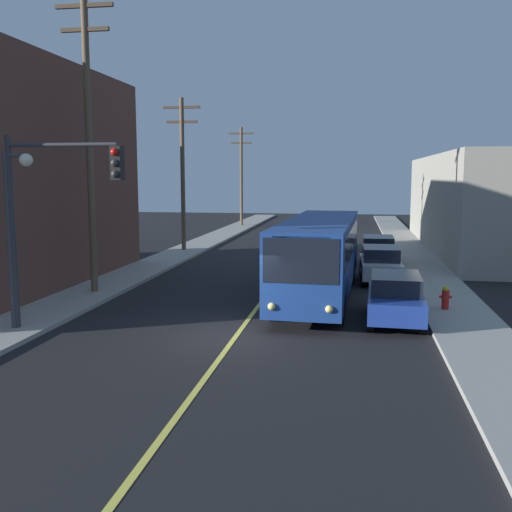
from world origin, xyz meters
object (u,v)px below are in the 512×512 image
object	(u,v)px
parked_car_black	(378,250)
utility_pole_mid	(183,167)
city_bus	(320,253)
traffic_signal_left_corner	(57,196)
parked_car_blue	(395,297)
utility_pole_near	(89,132)
street_lamp_left	(15,214)
utility_pole_far	(241,171)
fire_hydrant	(445,297)
parked_car_silver	(380,263)

from	to	relation	value
parked_car_black	utility_pole_mid	distance (m)	13.70
city_bus	traffic_signal_left_corner	bearing A→B (deg)	-137.58
parked_car_blue	utility_pole_near	size ratio (longest dim) A/B	0.37
street_lamp_left	traffic_signal_left_corner	bearing A→B (deg)	1.20
utility_pole_near	utility_pole_far	xyz separation A→B (m)	(-0.18, 33.75, -1.33)
parked_car_blue	utility_pole_near	world-z (taller)	utility_pole_near
fire_hydrant	street_lamp_left	bearing A→B (deg)	-160.16
utility_pole_far	traffic_signal_left_corner	world-z (taller)	utility_pole_far
parked_car_blue	utility_pole_far	bearing A→B (deg)	108.64
parked_car_silver	utility_pole_near	xyz separation A→B (m)	(-11.93, -5.21, 5.84)
parked_car_black	utility_pole_near	bearing A→B (deg)	-139.87
parked_car_blue	utility_pole_far	xyz separation A→B (m)	(-12.27, 36.38, 4.52)
parked_car_black	parked_car_blue	bearing A→B (deg)	-89.68
utility_pole_mid	fire_hydrant	xyz separation A→B (m)	(14.23, -15.17, -4.90)
parked_car_silver	street_lamp_left	distance (m)	16.45
utility_pole_far	street_lamp_left	world-z (taller)	utility_pole_far
parked_car_blue	street_lamp_left	world-z (taller)	street_lamp_left
city_bus	parked_car_black	xyz separation A→B (m)	(2.70, 9.18, -0.98)
city_bus	fire_hydrant	bearing A→B (deg)	-23.79
parked_car_blue	utility_pole_near	bearing A→B (deg)	167.73
parked_car_black	traffic_signal_left_corner	size ratio (longest dim) A/B	0.74
traffic_signal_left_corner	utility_pole_far	bearing A→B (deg)	92.72
street_lamp_left	city_bus	bearing A→B (deg)	37.73
parked_car_black	fire_hydrant	xyz separation A→B (m)	(1.95, -11.23, -0.26)
city_bus	parked_car_black	distance (m)	9.62
utility_pole_near	utility_pole_far	bearing A→B (deg)	90.31
city_bus	utility_pole_near	xyz separation A→B (m)	(-9.31, -0.95, 4.86)
street_lamp_left	utility_pole_far	bearing A→B (deg)	90.68
fire_hydrant	utility_pole_near	bearing A→B (deg)	175.48
parked_car_blue	parked_car_silver	distance (m)	7.84
utility_pole_far	street_lamp_left	size ratio (longest dim) A/B	1.72
street_lamp_left	fire_hydrant	world-z (taller)	street_lamp_left
parked_car_silver	street_lamp_left	size ratio (longest dim) A/B	0.81
utility_pole_near	parked_car_black	bearing A→B (deg)	40.13
utility_pole_mid	city_bus	bearing A→B (deg)	-53.87
parked_car_silver	traffic_signal_left_corner	bearing A→B (deg)	-132.34
parked_car_blue	parked_car_black	xyz separation A→B (m)	(-0.07, 12.75, 0.00)
city_bus	utility_pole_mid	size ratio (longest dim) A/B	1.26
parked_car_blue	traffic_signal_left_corner	bearing A→B (deg)	-161.97
city_bus	fire_hydrant	distance (m)	5.23
utility_pole_far	parked_car_black	bearing A→B (deg)	-62.69
parked_car_black	utility_pole_far	size ratio (longest dim) A/B	0.47
city_bus	parked_car_blue	size ratio (longest dim) A/B	2.74
traffic_signal_left_corner	parked_car_black	bearing A→B (deg)	57.42
parked_car_blue	utility_pole_far	size ratio (longest dim) A/B	0.47
parked_car_black	street_lamp_left	size ratio (longest dim) A/B	0.80
parked_car_silver	utility_pole_near	bearing A→B (deg)	-156.39
city_bus	utility_pole_mid	bearing A→B (deg)	126.13
utility_pole_far	street_lamp_left	distance (m)	39.82
traffic_signal_left_corner	fire_hydrant	xyz separation A→B (m)	(12.26, 4.90, -3.72)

